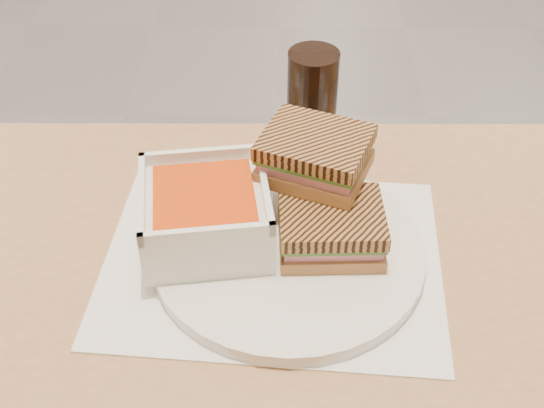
{
  "coord_description": "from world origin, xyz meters",
  "views": [
    {
      "loc": [
        0.02,
        -2.54,
        1.3
      ],
      "look_at": [
        0.01,
        -2.0,
        0.82
      ],
      "focal_mm": 46.03,
      "sensor_mm": 36.0,
      "label": 1
    }
  ],
  "objects_px": {
    "cola_glass": "(312,101)",
    "soup_bowl": "(206,215)",
    "panini_lower": "(331,228)",
    "plate": "(288,251)",
    "main_table": "(143,390)"
  },
  "relations": [
    {
      "from": "cola_glass",
      "to": "soup_bowl",
      "type": "bearing_deg",
      "value": -121.28
    },
    {
      "from": "soup_bowl",
      "to": "panini_lower",
      "type": "xyz_separation_m",
      "value": [
        0.13,
        -0.01,
        -0.01
      ]
    },
    {
      "from": "plate",
      "to": "main_table",
      "type": "bearing_deg",
      "value": -148.45
    },
    {
      "from": "panini_lower",
      "to": "cola_glass",
      "type": "relative_size",
      "value": 0.83
    },
    {
      "from": "main_table",
      "to": "panini_lower",
      "type": "height_order",
      "value": "panini_lower"
    },
    {
      "from": "soup_bowl",
      "to": "panini_lower",
      "type": "distance_m",
      "value": 0.13
    },
    {
      "from": "soup_bowl",
      "to": "plate",
      "type": "bearing_deg",
      "value": -8.51
    },
    {
      "from": "plate",
      "to": "panini_lower",
      "type": "height_order",
      "value": "panini_lower"
    },
    {
      "from": "main_table",
      "to": "cola_glass",
      "type": "xyz_separation_m",
      "value": [
        0.19,
        0.3,
        0.18
      ]
    },
    {
      "from": "plate",
      "to": "soup_bowl",
      "type": "distance_m",
      "value": 0.1
    },
    {
      "from": "soup_bowl",
      "to": "cola_glass",
      "type": "height_order",
      "value": "cola_glass"
    },
    {
      "from": "plate",
      "to": "cola_glass",
      "type": "xyz_separation_m",
      "value": [
        0.03,
        0.21,
        0.06
      ]
    },
    {
      "from": "panini_lower",
      "to": "plate",
      "type": "bearing_deg",
      "value": -176.24
    },
    {
      "from": "plate",
      "to": "cola_glass",
      "type": "height_order",
      "value": "cola_glass"
    },
    {
      "from": "main_table",
      "to": "cola_glass",
      "type": "bearing_deg",
      "value": 58.42
    }
  ]
}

